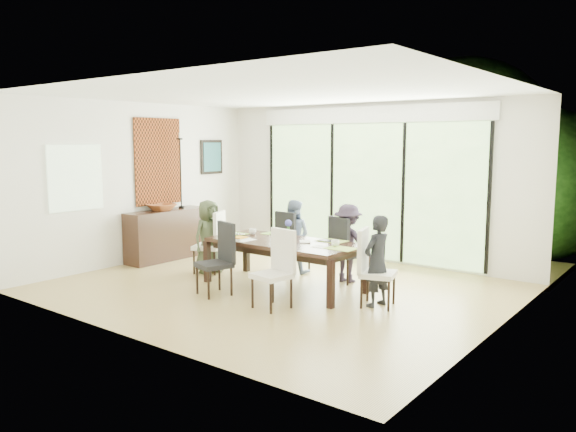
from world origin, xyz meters
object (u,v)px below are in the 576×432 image
Objects in this scene: person_far_right at (348,243)px; cup_b at (287,240)px; chair_left_end at (208,242)px; cup_a at (253,232)px; chair_near_left at (214,259)px; vase at (288,237)px; person_left_end at (209,237)px; table_top at (283,243)px; sideboard at (167,235)px; chair_far_left at (294,241)px; cup_c at (335,243)px; bowl at (162,207)px; chair_near_right at (272,269)px; chair_far_right at (349,249)px; person_right_end at (377,261)px; laptop at (234,235)px; person_far_left at (293,236)px; chair_right_end at (378,268)px.

person_far_right reaches higher than cup_b.
chair_left_end is 0.84m from cup_a.
chair_near_left is 1.10m from vase.
cup_b is at bearing -88.53° from person_left_end.
chair_near_left is (-0.50, -0.87, -0.15)m from table_top.
person_far_right is at bearing 9.43° from sideboard.
table_top is 19.35× the size of cup_a.
person_left_end is (-1.03, -0.85, 0.08)m from chair_far_left.
sideboard is at bearing 172.75° from cup_b.
cup_c is at bearing -1.91° from cup_a.
cup_a is at bearing -0.67° from bowl.
chair_near_right is at bearing -60.11° from table_top.
chair_far_left is at bearing 16.12° from chair_far_right.
chair_left_end is 11.00× the size of cup_b.
person_left_end is at bearing -169.11° from cup_a.
cup_a is (-1.25, -0.68, 0.14)m from person_far_right.
vase is at bearing 45.00° from table_top.
chair_near_left is at bearing -119.89° from table_top.
person_left_end reaches higher than table_top.
chair_near_right is 2.14× the size of bowl.
table_top is 1.48m from person_right_end.
cup_a is at bearing 42.90° from laptop.
sideboard is (-1.94, 0.37, -0.25)m from laptop.
person_right_end is at bearing 153.69° from chair_far_right.
sideboard is at bearing -84.71° from person_right_end.
cup_a reaches higher than laptop.
table_top is at bearing 65.95° from chair_left_end.
chair_near_left is 2.14× the size of bowl.
laptop is at bearing 74.01° from chair_far_left.
vase is at bearing 109.56° from person_far_left.
vase is at bearing 123.69° from cup_b.
chair_far_right is 2.02m from chair_near_left.
chair_near_left reaches higher than cup_b.
bowl is (-1.31, 0.17, 0.35)m from person_left_end.
chair_far_right reaches higher than cup_a.
chair_near_right is 3.48m from bowl.
chair_left_end and chair_right_end have the same top height.
bowl is (-4.29, 0.17, 0.43)m from chair_right_end.
cup_a reaches higher than table_top.
chair_right_end is 8.87× the size of cup_c.
sideboard is (-3.29, 1.14, -0.06)m from chair_near_right.
person_far_left is (1.05, 0.83, 0.08)m from chair_left_end.
chair_near_left is 11.00× the size of cup_b.
table_top is 4.66× the size of bowl.
person_right_end reaches higher than chair_far_left.
person_left_end is 2.51× the size of bowl.
person_far_left is at bearing 50.54° from chair_right_end.
cup_b is (-0.40, -0.93, 0.13)m from person_far_right.
person_right_end is 0.70m from cup_c.
table_top is 1.02m from chair_far_right.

